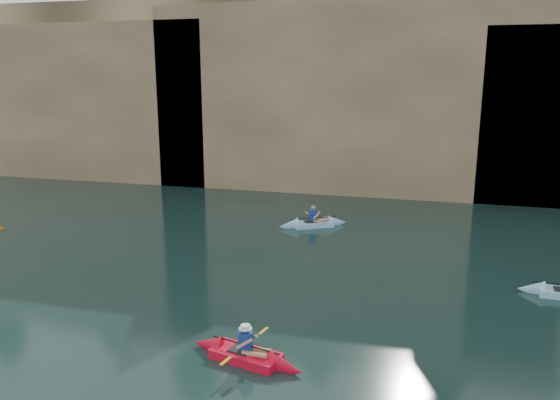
# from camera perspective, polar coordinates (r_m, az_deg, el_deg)

# --- Properties ---
(ground) EXTENTS (160.00, 160.00, 0.00)m
(ground) POSITION_cam_1_polar(r_m,az_deg,el_deg) (13.59, -16.26, -18.74)
(ground) COLOR black
(ground) RESTS_ON ground
(cliff) EXTENTS (70.00, 16.00, 12.00)m
(cliff) POSITION_cam_1_polar(r_m,az_deg,el_deg) (40.22, 6.22, 11.58)
(cliff) COLOR tan
(cliff) RESTS_ON ground
(cliff_slab_west) EXTENTS (26.00, 2.40, 10.56)m
(cliff_slab_west) POSITION_cam_1_polar(r_m,az_deg,el_deg) (41.74, -24.35, 9.57)
(cliff_slab_west) COLOR tan
(cliff_slab_west) RESTS_ON ground
(cliff_slab_center) EXTENTS (24.00, 2.40, 11.40)m
(cliff_slab_center) POSITION_cam_1_polar(r_m,az_deg,el_deg) (32.63, 7.63, 10.66)
(cliff_slab_center) COLOR tan
(cliff_slab_center) RESTS_ON ground
(sea_cave_west) EXTENTS (4.50, 1.00, 4.00)m
(sea_cave_west) POSITION_cam_1_polar(r_m,az_deg,el_deg) (40.27, -22.28, 4.96)
(sea_cave_west) COLOR black
(sea_cave_west) RESTS_ON ground
(sea_cave_center) EXTENTS (3.50, 1.00, 3.20)m
(sea_cave_center) POSITION_cam_1_polar(r_m,az_deg,el_deg) (33.75, -2.90, 3.83)
(sea_cave_center) COLOR black
(sea_cave_center) RESTS_ON ground
(sea_cave_east) EXTENTS (5.00, 1.00, 4.50)m
(sea_cave_east) POSITION_cam_1_polar(r_m,az_deg,el_deg) (32.22, 21.54, 3.65)
(sea_cave_east) COLOR black
(sea_cave_east) RESTS_ON ground
(main_kayaker) EXTENTS (3.28, 2.14, 1.19)m
(main_kayaker) POSITION_cam_1_polar(r_m,az_deg,el_deg) (14.27, -3.59, -15.81)
(main_kayaker) COLOR red
(main_kayaker) RESTS_ON ground
(kayaker_ltblue_mid) EXTENTS (3.23, 2.29, 1.26)m
(kayaker_ltblue_mid) POSITION_cam_1_polar(r_m,az_deg,el_deg) (25.71, 3.47, -2.45)
(kayaker_ltblue_mid) COLOR #96D3FB
(kayaker_ltblue_mid) RESTS_ON ground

